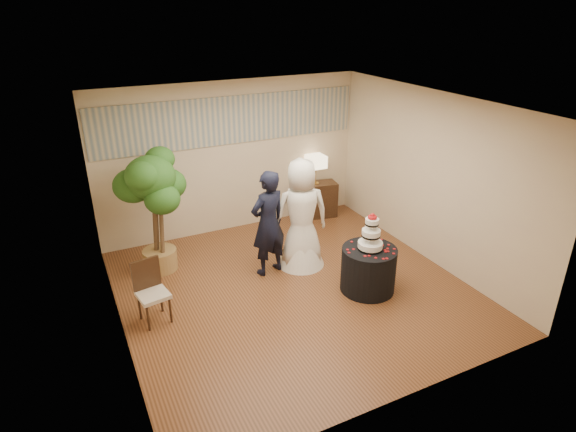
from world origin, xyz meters
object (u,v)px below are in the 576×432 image
bride (301,214)px  console (315,200)px  cake_table (368,269)px  groom (268,223)px  ficus_tree (155,212)px  table_lamp (316,170)px  wedding_cake (371,231)px  side_chair (153,293)px

bride → console: (1.16, 1.60, -0.56)m
cake_table → groom: bearing=134.6°
console → ficus_tree: ficus_tree is taller
console → table_lamp: (0.00, 0.00, 0.65)m
wedding_cake → console: (0.62, 2.74, -0.62)m
wedding_cake → ficus_tree: bearing=143.2°
groom → table_lamp: groom is taller
table_lamp → side_chair: 4.29m
bride → side_chair: bride is taller
table_lamp → ficus_tree: 3.38m
cake_table → wedding_cake: (0.00, 0.00, 0.63)m
groom → side_chair: size_ratio=1.95×
wedding_cake → table_lamp: bearing=77.3°
console → side_chair: bearing=-140.2°
bride → ficus_tree: (-2.14, 0.87, 0.10)m
ficus_tree → table_lamp: bearing=12.5°
groom → cake_table: 1.69m
bride → ficus_tree: bearing=-9.8°
console → side_chair: 4.25m
groom → bride: bearing=166.2°
bride → console: bride is taller
cake_table → table_lamp: size_ratio=1.42×
wedding_cake → ficus_tree: (-2.69, 2.01, 0.04)m
cake_table → wedding_cake: bearing=0.0°
bride → ficus_tree: ficus_tree is taller
side_chair → bride: bearing=1.6°
cake_table → table_lamp: table_lamp is taller
bride → wedding_cake: (0.55, -1.14, 0.07)m
cake_table → console: bearing=77.3°
wedding_cake → ficus_tree: ficus_tree is taller
groom → ficus_tree: (-1.56, 0.87, 0.15)m
groom → bride: size_ratio=0.95×
wedding_cake → groom: bearing=134.6°
groom → bride: bride is taller
cake_table → ficus_tree: ficus_tree is taller
groom → ficus_tree: bearing=-42.8°
side_chair → console: bearing=20.0°
groom → side_chair: bearing=1.1°
cake_table → console: (0.62, 2.74, 0.01)m
cake_table → table_lamp: bearing=77.3°
ficus_tree → side_chair: ficus_tree is taller
wedding_cake → table_lamp: table_lamp is taller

